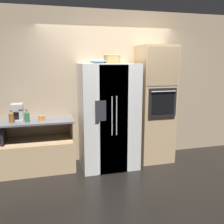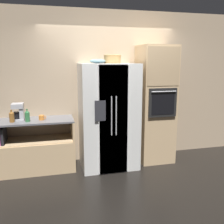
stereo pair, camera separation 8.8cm
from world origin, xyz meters
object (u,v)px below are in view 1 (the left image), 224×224
object	(u,v)px
bottle_short	(11,117)
coffee_maker	(19,111)
fruit_bowl	(98,61)
bottle_tall	(27,116)
refrigerator	(108,116)
wicker_basket	(112,59)
wall_oven	(155,104)
mug	(41,118)

from	to	relation	value
bottle_short	coffee_maker	size ratio (longest dim) A/B	0.72
fruit_bowl	bottle_tall	xyz separation A→B (m)	(-1.20, -0.11, -0.88)
refrigerator	wicker_basket	size ratio (longest dim) A/B	6.04
wall_oven	fruit_bowl	xyz separation A→B (m)	(-1.08, 0.02, 0.80)
wicker_basket	bottle_tall	bearing A→B (deg)	-175.96
refrigerator	mug	world-z (taller)	refrigerator
refrigerator	wicker_basket	world-z (taller)	wicker_basket
wicker_basket	coffee_maker	distance (m)	1.82
wicker_basket	fruit_bowl	world-z (taller)	wicker_basket
wall_oven	fruit_bowl	world-z (taller)	wall_oven
bottle_tall	bottle_short	world-z (taller)	bottle_tall
bottle_short	mug	world-z (taller)	bottle_short
fruit_bowl	mug	xyz separation A→B (m)	(-0.98, -0.03, -0.94)
wall_oven	wicker_basket	xyz separation A→B (m)	(-0.82, 0.02, 0.84)
wall_oven	coffee_maker	bearing A→B (deg)	178.25
bottle_tall	mug	world-z (taller)	bottle_tall
fruit_bowl	coffee_maker	xyz separation A→B (m)	(-1.34, 0.05, -0.82)
refrigerator	fruit_bowl	xyz separation A→B (m)	(-0.16, 0.10, 0.96)
refrigerator	fruit_bowl	size ratio (longest dim) A/B	6.52
bottle_tall	mug	size ratio (longest dim) A/B	1.71
wall_oven	bottle_tall	xyz separation A→B (m)	(-2.29, -0.09, -0.08)
wicker_basket	bottle_short	bearing A→B (deg)	-177.25
coffee_maker	wicker_basket	bearing A→B (deg)	-2.00
refrigerator	coffee_maker	bearing A→B (deg)	174.31
mug	coffee_maker	world-z (taller)	coffee_maker
wall_oven	mug	distance (m)	2.07
wicker_basket	bottle_short	xyz separation A→B (m)	(-1.71, -0.08, -0.92)
wall_oven	bottle_tall	size ratio (longest dim) A/B	10.24
wall_oven	fruit_bowl	size ratio (longest dim) A/B	7.65
bottle_short	coffee_maker	bearing A→B (deg)	53.17
wall_oven	bottle_short	world-z (taller)	wall_oven
bottle_tall	mug	bearing A→B (deg)	17.81
bottle_tall	coffee_maker	xyz separation A→B (m)	(-0.14, 0.16, 0.05)
fruit_bowl	bottle_tall	world-z (taller)	fruit_bowl
fruit_bowl	mug	world-z (taller)	fruit_bowl
fruit_bowl	bottle_short	distance (m)	1.70
refrigerator	wall_oven	xyz separation A→B (m)	(0.92, 0.08, 0.16)
bottle_tall	coffee_maker	size ratio (longest dim) A/B	0.75
wall_oven	mug	bearing A→B (deg)	-179.63
wall_oven	bottle_short	distance (m)	2.53
wall_oven	bottle_short	size ratio (longest dim) A/B	10.58
bottle_tall	bottle_short	bearing A→B (deg)	174.96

